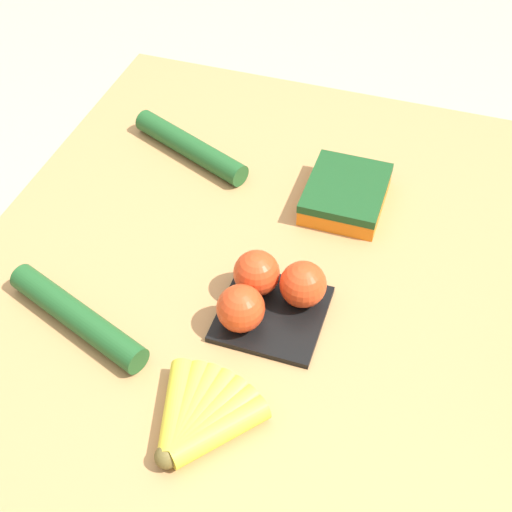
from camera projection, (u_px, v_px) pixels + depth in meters
ground_plane at (256, 487)px, 1.73m from camera, size 12.00×12.00×0.00m
dining_table at (256, 313)px, 1.25m from camera, size 1.12×0.94×0.78m
banana_bunch at (199, 419)px, 0.95m from camera, size 0.16×0.16×0.04m
tomato_pack at (268, 293)px, 1.08m from camera, size 0.16×0.16×0.08m
carrot_bag at (346, 192)px, 1.26m from camera, size 0.17×0.14×0.04m
cucumber_near at (190, 147)px, 1.36m from camera, size 0.14×0.26×0.04m
cucumber_far at (77, 317)px, 1.07m from camera, size 0.13×0.26×0.04m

